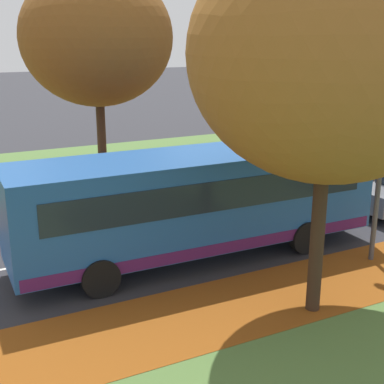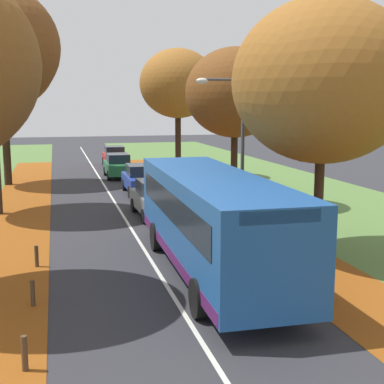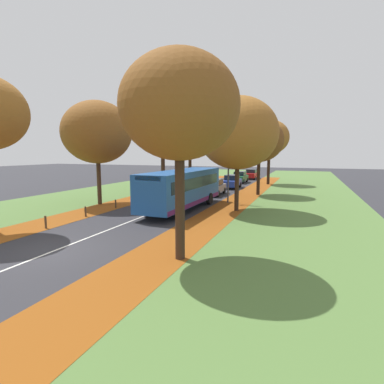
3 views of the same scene
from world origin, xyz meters
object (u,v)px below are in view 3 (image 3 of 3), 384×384
at_px(tree_right_nearest, 179,107).
at_px(car_grey_lead, 214,187).
at_px(car_green_third_in_line, 240,177).
at_px(car_red_fourth_in_line, 251,174).
at_px(bollard_third, 46,222).
at_px(bus, 183,187).
at_px(tree_left_mid, 162,125).
at_px(tree_left_near, 97,132).
at_px(tree_right_far, 270,137).
at_px(tree_right_near, 238,133).
at_px(streetlamp_right, 225,160).
at_px(bollard_fourth, 86,212).
at_px(bollard_sixth, 138,198).
at_px(tree_left_far, 190,130).
at_px(tree_right_mid, 259,140).
at_px(car_blue_following, 232,182).
at_px(bollard_fifth, 116,204).

distance_m(tree_right_nearest, car_grey_lead, 19.62).
xyz_separation_m(car_green_third_in_line, car_red_fourth_in_line, (0.48, 6.64, 0.00)).
relative_size(bollard_third, bus, 0.07).
relative_size(tree_left_mid, car_green_third_in_line, 2.46).
distance_m(tree_left_near, bollard_third, 9.96).
height_order(tree_right_far, bollard_third, tree_right_far).
bearing_deg(bollard_third, tree_right_far, 73.11).
relative_size(tree_right_nearest, car_grey_lead, 1.93).
height_order(tree_left_near, tree_right_near, tree_left_near).
bearing_deg(streetlamp_right, bus, -116.77).
xyz_separation_m(bollard_fourth, bollard_sixth, (0.03, 6.76, -0.01)).
bearing_deg(bollard_third, car_grey_lead, 73.42).
bearing_deg(streetlamp_right, tree_left_near, -154.43).
height_order(tree_left_far, streetlamp_right, tree_left_far).
bearing_deg(tree_right_near, bollard_third, -134.57).
height_order(bollard_fourth, car_red_fourth_in_line, car_red_fourth_in_line).
bearing_deg(car_grey_lead, tree_right_mid, 21.07).
distance_m(bollard_sixth, car_blue_following, 13.98).
xyz_separation_m(tree_right_near, bus, (-3.96, -0.94, -4.03)).
height_order(tree_right_near, bollard_fifth, tree_right_near).
xyz_separation_m(bollard_fourth, car_blue_following, (5.34, 19.68, 0.46)).
bearing_deg(tree_right_near, tree_left_near, -173.50).
bearing_deg(tree_left_near, bus, 2.79).
bearing_deg(car_red_fourth_in_line, tree_left_mid, -112.63).
relative_size(tree_left_near, streetlamp_right, 1.42).
bearing_deg(car_grey_lead, bus, -89.31).
bearing_deg(car_red_fourth_in_line, tree_left_far, -132.30).
distance_m(tree_left_near, tree_right_far, 24.21).
xyz_separation_m(tree_left_near, car_red_fourth_in_line, (7.70, 28.72, -5.16)).
xyz_separation_m(tree_left_far, bollard_fifth, (2.23, -21.53, -7.18)).
height_order(tree_right_far, bollard_fifth, tree_right_far).
relative_size(car_blue_following, car_red_fourth_in_line, 1.00).
bearing_deg(tree_right_far, car_green_third_in_line, 170.73).
bearing_deg(car_red_fourth_in_line, tree_right_near, -82.24).
bearing_deg(bollard_fourth, bollard_fifth, 89.53).
relative_size(tree_right_nearest, bollard_third, 11.13).
distance_m(tree_left_near, tree_left_far, 20.48).
distance_m(bollard_fourth, car_green_third_in_line, 27.02).
height_order(tree_left_far, bollard_fifth, tree_left_far).
height_order(tree_left_near, bus, tree_left_near).
relative_size(bollard_sixth, car_blue_following, 0.16).
xyz_separation_m(tree_left_near, car_grey_lead, (7.37, 8.82, -5.16)).
bearing_deg(tree_right_far, tree_right_mid, -88.30).
bearing_deg(tree_right_mid, bollard_fifth, -128.62).
relative_size(bollard_third, car_green_third_in_line, 0.18).
bearing_deg(bollard_fourth, car_green_third_in_line, 79.60).
height_order(tree_left_near, bollard_fifth, tree_left_near).
distance_m(car_green_third_in_line, car_red_fourth_in_line, 6.66).
xyz_separation_m(bollard_third, bollard_fifth, (-0.02, 6.76, -0.03)).
distance_m(tree_left_near, tree_right_near, 11.52).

